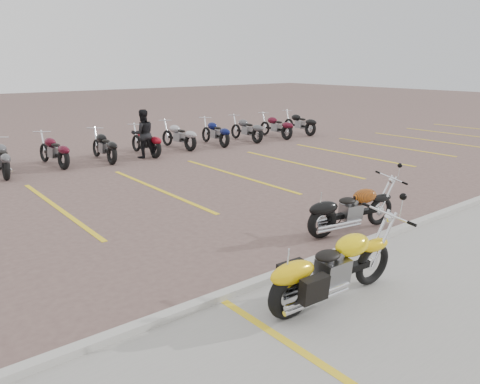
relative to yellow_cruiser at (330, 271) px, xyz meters
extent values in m
plane|color=#6E564E|center=(1.09, 3.00, -0.49)|extent=(100.00, 100.00, 0.00)
cube|color=#9E9B93|center=(1.09, -1.50, -0.48)|extent=(60.00, 5.00, 0.01)
cube|color=#ADAAA3|center=(1.09, 1.00, -0.43)|extent=(60.00, 0.18, 0.12)
torus|color=black|center=(0.89, -0.05, -0.14)|extent=(0.70, 0.16, 0.70)
torus|color=black|center=(-0.76, 0.04, -0.14)|extent=(0.75, 0.22, 0.74)
cube|color=black|center=(0.07, 0.00, -0.08)|extent=(1.40, 0.20, 0.11)
cube|color=slate|center=(0.01, 0.00, -0.02)|extent=(0.47, 0.35, 0.36)
ellipsoid|color=yellow|center=(0.36, -0.02, 0.31)|extent=(0.64, 0.38, 0.32)
ellipsoid|color=black|center=(-0.13, 0.01, 0.26)|extent=(0.43, 0.30, 0.13)
torus|color=black|center=(3.32, 1.53, -0.18)|extent=(0.64, 0.22, 0.63)
torus|color=black|center=(1.83, 1.81, -0.18)|extent=(0.69, 0.29, 0.67)
cube|color=black|center=(2.58, 1.67, -0.12)|extent=(1.27, 0.35, 0.10)
cube|color=slate|center=(2.53, 1.68, -0.06)|extent=(0.46, 0.36, 0.33)
ellipsoid|color=black|center=(2.85, 1.62, 0.23)|extent=(0.61, 0.41, 0.29)
ellipsoid|color=black|center=(2.40, 1.70, 0.20)|extent=(0.42, 0.32, 0.12)
imported|color=black|center=(2.85, 11.27, 0.38)|extent=(0.97, 0.82, 1.74)
camera|label=1|loc=(-4.82, -4.00, 2.88)|focal=35.00mm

